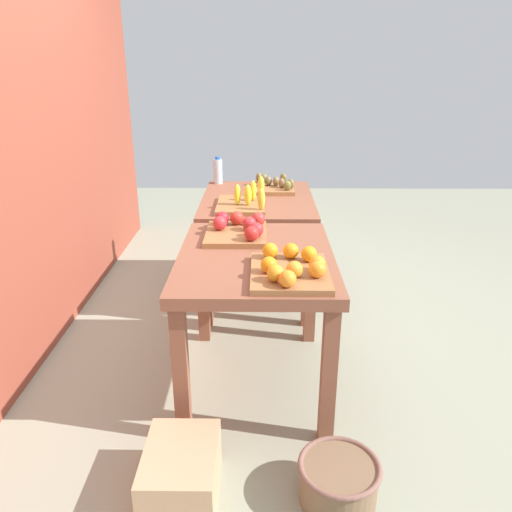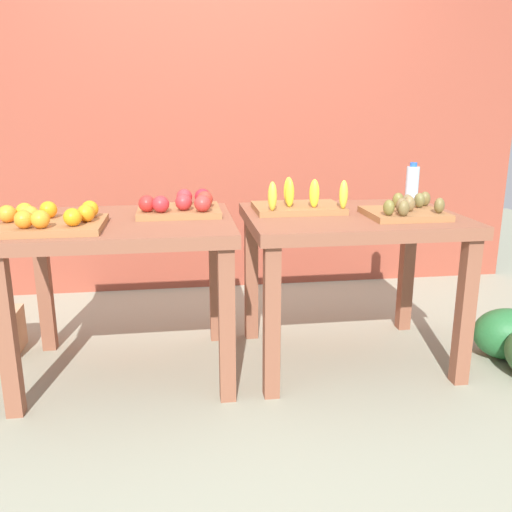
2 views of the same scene
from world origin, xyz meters
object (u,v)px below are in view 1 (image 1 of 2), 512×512
(orange_bin, at_px, (291,269))
(watermelon_pile, at_px, (286,234))
(apple_bin, at_px, (239,229))
(water_bottle, at_px, (218,171))
(display_table_left, at_px, (256,275))
(banana_crate, at_px, (244,202))
(display_table_right, at_px, (258,213))
(cardboard_produce_box, at_px, (181,473))
(kiwi_bin, at_px, (273,186))
(wicker_basket, at_px, (339,481))

(orange_bin, relative_size, watermelon_pile, 0.72)
(apple_bin, height_order, water_bottle, water_bottle)
(display_table_left, height_order, banana_crate, banana_crate)
(apple_bin, height_order, banana_crate, banana_crate)
(display_table_left, bearing_deg, orange_bin, -149.79)
(watermelon_pile, bearing_deg, water_bottle, 130.49)
(display_table_right, distance_m, cardboard_produce_box, 2.03)
(orange_bin, bearing_deg, banana_crate, 12.52)
(apple_bin, height_order, kiwi_bin, apple_bin)
(display_table_left, xyz_separation_m, wicker_basket, (-0.82, -0.35, -0.56))
(display_table_right, bearing_deg, wicker_basket, -169.78)
(kiwi_bin, height_order, water_bottle, water_bottle)
(display_table_right, bearing_deg, cardboard_produce_box, 171.15)
(apple_bin, height_order, wicker_basket, apple_bin)
(water_bottle, xyz_separation_m, cardboard_produce_box, (-2.37, -0.02, -0.76))
(water_bottle, height_order, wicker_basket, water_bottle)
(banana_crate, bearing_deg, watermelon_pile, -16.40)
(orange_bin, height_order, banana_crate, banana_crate)
(display_table_left, relative_size, kiwi_bin, 2.88)
(banana_crate, xyz_separation_m, kiwi_bin, (0.48, -0.21, -0.00))
(kiwi_bin, bearing_deg, cardboard_produce_box, 169.06)
(display_table_right, height_order, cardboard_produce_box, display_table_right)
(display_table_right, distance_m, banana_crate, 0.31)
(display_table_right, distance_m, wicker_basket, 2.05)
(display_table_left, relative_size, banana_crate, 2.33)
(display_table_right, relative_size, apple_bin, 2.60)
(kiwi_bin, bearing_deg, apple_bin, 168.53)
(display_table_left, relative_size, cardboard_produce_box, 2.60)
(banana_crate, bearing_deg, cardboard_produce_box, 172.90)
(water_bottle, bearing_deg, orange_bin, -165.25)
(wicker_basket, bearing_deg, water_bottle, 15.72)
(kiwi_bin, relative_size, wicker_basket, 1.05)
(kiwi_bin, relative_size, water_bottle, 1.69)
(orange_bin, relative_size, kiwi_bin, 1.22)
(water_bottle, distance_m, watermelon_pile, 1.04)
(apple_bin, relative_size, cardboard_produce_box, 1.00)
(kiwi_bin, xyz_separation_m, wicker_basket, (-2.17, -0.23, -0.71))
(watermelon_pile, xyz_separation_m, wicker_basket, (-2.89, -0.09, -0.08))
(apple_bin, bearing_deg, watermelon_pile, -11.43)
(display_table_right, height_order, apple_bin, apple_bin)
(orange_bin, relative_size, apple_bin, 1.11)
(display_table_left, bearing_deg, cardboard_produce_box, 159.60)
(watermelon_pile, height_order, cardboard_produce_box, watermelon_pile)
(banana_crate, xyz_separation_m, water_bottle, (0.70, 0.23, 0.06))
(banana_crate, distance_m, wicker_basket, 1.89)
(display_table_right, height_order, water_bottle, water_bottle)
(cardboard_produce_box, bearing_deg, wicker_basket, -91.36)
(watermelon_pile, bearing_deg, display_table_right, 164.59)
(display_table_left, xyz_separation_m, watermelon_pile, (2.07, -0.26, -0.48))
(orange_bin, distance_m, kiwi_bin, 1.63)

